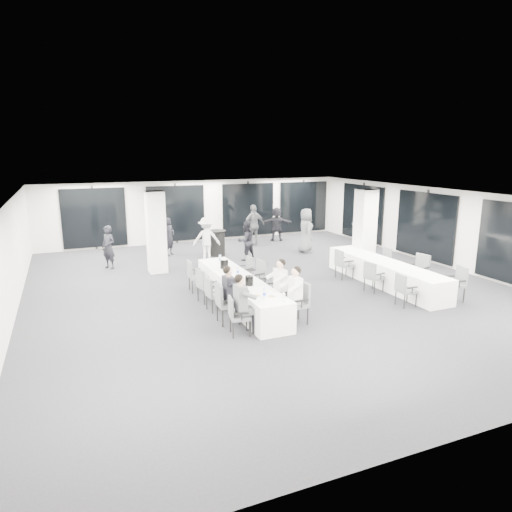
{
  "coord_description": "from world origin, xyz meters",
  "views": [
    {
      "loc": [
        -5.59,
        -12.29,
        4.14
      ],
      "look_at": [
        -0.52,
        -0.2,
        1.09
      ],
      "focal_mm": 32.0,
      "sensor_mm": 36.0,
      "label": 1
    }
  ],
  "objects_px": {
    "chair_main_right_near": "(299,300)",
    "chair_side_left_mid": "(372,275)",
    "chair_main_left_second": "(225,301)",
    "standing_guest_g": "(108,244)",
    "chair_side_left_near": "(404,288)",
    "chair_side_right_near": "(457,281)",
    "cocktail_table": "(217,243)",
    "standing_guest_a": "(169,234)",
    "chair_main_right_second": "(284,293)",
    "standing_guest_h": "(362,224)",
    "ice_bucket_near": "(249,281)",
    "chair_side_left_far": "(342,262)",
    "chair_main_left_far": "(194,274)",
    "standing_guest_b": "(246,238)",
    "standing_guest_e": "(306,228)",
    "banquet_table_main": "(239,291)",
    "banquet_table_side": "(384,273)",
    "chair_side_right_far": "(384,259)",
    "ice_bucket_far": "(224,264)",
    "chair_main_right_far": "(246,269)",
    "chair_main_left_fourth": "(205,283)",
    "chair_main_left_near": "(236,313)",
    "chair_main_right_mid": "(270,284)",
    "standing_guest_d": "(254,222)",
    "standing_guest_f": "(277,222)",
    "chair_side_right_mid": "(419,269)",
    "standing_guest_c": "(206,235)",
    "chair_main_right_fourth": "(257,275)"
  },
  "relations": [
    {
      "from": "chair_side_left_mid",
      "to": "standing_guest_b",
      "type": "xyz_separation_m",
      "value": [
        -1.98,
        5.22,
        0.33
      ]
    },
    {
      "from": "standing_guest_a",
      "to": "ice_bucket_far",
      "type": "xyz_separation_m",
      "value": [
        0.42,
        -5.56,
        0.02
      ]
    },
    {
      "from": "banquet_table_side",
      "to": "chair_main_right_far",
      "type": "xyz_separation_m",
      "value": [
        -4.04,
        1.58,
        0.14
      ]
    },
    {
      "from": "standing_guest_b",
      "to": "standing_guest_e",
      "type": "distance_m",
      "value": 2.82
    },
    {
      "from": "chair_side_left_far",
      "to": "chair_side_right_mid",
      "type": "distance_m",
      "value": 2.39
    },
    {
      "from": "standing_guest_h",
      "to": "standing_guest_b",
      "type": "bearing_deg",
      "value": 48.12
    },
    {
      "from": "banquet_table_main",
      "to": "chair_side_left_mid",
      "type": "bearing_deg",
      "value": -7.17
    },
    {
      "from": "chair_main_right_fourth",
      "to": "standing_guest_g",
      "type": "relative_size",
      "value": 0.56
    },
    {
      "from": "standing_guest_b",
      "to": "standing_guest_h",
      "type": "distance_m",
      "value": 5.54
    },
    {
      "from": "banquet_table_side",
      "to": "ice_bucket_near",
      "type": "relative_size",
      "value": 20.37
    },
    {
      "from": "chair_main_right_second",
      "to": "chair_main_left_near",
      "type": "bearing_deg",
      "value": 117.46
    },
    {
      "from": "chair_side_right_near",
      "to": "standing_guest_g",
      "type": "bearing_deg",
      "value": 60.77
    },
    {
      "from": "chair_main_right_far",
      "to": "standing_guest_g",
      "type": "bearing_deg",
      "value": 35.36
    },
    {
      "from": "chair_main_left_near",
      "to": "standing_guest_b",
      "type": "relative_size",
      "value": 0.53
    },
    {
      "from": "banquet_table_main",
      "to": "chair_main_right_far",
      "type": "relative_size",
      "value": 5.51
    },
    {
      "from": "banquet_table_main",
      "to": "standing_guest_c",
      "type": "bearing_deg",
      "value": 82.47
    },
    {
      "from": "chair_main_left_fourth",
      "to": "ice_bucket_near",
      "type": "bearing_deg",
      "value": 22.42
    },
    {
      "from": "chair_side_left_near",
      "to": "chair_side_right_near",
      "type": "xyz_separation_m",
      "value": [
        1.66,
        -0.19,
        0.05
      ]
    },
    {
      "from": "banquet_table_main",
      "to": "chair_main_right_near",
      "type": "height_order",
      "value": "chair_main_right_near"
    },
    {
      "from": "chair_side_right_far",
      "to": "ice_bucket_far",
      "type": "relative_size",
      "value": 3.3
    },
    {
      "from": "chair_main_right_second",
      "to": "chair_side_left_near",
      "type": "distance_m",
      "value": 3.31
    },
    {
      "from": "ice_bucket_near",
      "to": "standing_guest_d",
      "type": "bearing_deg",
      "value": 66.67
    },
    {
      "from": "chair_main_right_near",
      "to": "standing_guest_a",
      "type": "distance_m",
      "value": 8.66
    },
    {
      "from": "banquet_table_side",
      "to": "standing_guest_a",
      "type": "relative_size",
      "value": 2.89
    },
    {
      "from": "chair_side_right_far",
      "to": "ice_bucket_far",
      "type": "xyz_separation_m",
      "value": [
        -5.74,
        0.05,
        0.37
      ]
    },
    {
      "from": "banquet_table_main",
      "to": "chair_main_right_near",
      "type": "xyz_separation_m",
      "value": [
        0.84,
        -1.87,
        0.21
      ]
    },
    {
      "from": "chair_side_left_far",
      "to": "standing_guest_f",
      "type": "bearing_deg",
      "value": 174.34
    },
    {
      "from": "chair_main_left_fourth",
      "to": "standing_guest_d",
      "type": "bearing_deg",
      "value": 137.22
    },
    {
      "from": "cocktail_table",
      "to": "chair_side_right_near",
      "type": "distance_m",
      "value": 9.16
    },
    {
      "from": "chair_main_left_fourth",
      "to": "standing_guest_a",
      "type": "xyz_separation_m",
      "value": [
        0.37,
        6.17,
        0.32
      ]
    },
    {
      "from": "cocktail_table",
      "to": "ice_bucket_far",
      "type": "xyz_separation_m",
      "value": [
        -1.33,
        -4.81,
        0.37
      ]
    },
    {
      "from": "ice_bucket_near",
      "to": "chair_side_left_near",
      "type": "bearing_deg",
      "value": -15.7
    },
    {
      "from": "chair_main_right_mid",
      "to": "chair_main_left_second",
      "type": "bearing_deg",
      "value": 132.05
    },
    {
      "from": "chair_main_right_far",
      "to": "chair_side_left_near",
      "type": "xyz_separation_m",
      "value": [
        3.21,
        -3.46,
        -0.0
      ]
    },
    {
      "from": "chair_main_right_near",
      "to": "chair_side_left_mid",
      "type": "bearing_deg",
      "value": -70.29
    },
    {
      "from": "chair_main_left_near",
      "to": "chair_main_right_near",
      "type": "bearing_deg",
      "value": 104.46
    },
    {
      "from": "chair_main_left_far",
      "to": "chair_side_left_far",
      "type": "relative_size",
      "value": 0.97
    },
    {
      "from": "chair_main_left_second",
      "to": "standing_guest_g",
      "type": "bearing_deg",
      "value": -161.6
    },
    {
      "from": "chair_main_left_fourth",
      "to": "standing_guest_h",
      "type": "relative_size",
      "value": 0.47
    },
    {
      "from": "chair_main_right_second",
      "to": "standing_guest_e",
      "type": "height_order",
      "value": "standing_guest_e"
    },
    {
      "from": "chair_side_left_near",
      "to": "chair_side_right_near",
      "type": "height_order",
      "value": "chair_side_right_near"
    },
    {
      "from": "chair_side_right_mid",
      "to": "standing_guest_g",
      "type": "height_order",
      "value": "standing_guest_g"
    },
    {
      "from": "chair_side_left_far",
      "to": "chair_main_left_far",
      "type": "bearing_deg",
      "value": -95.28
    },
    {
      "from": "chair_main_left_fourth",
      "to": "standing_guest_a",
      "type": "relative_size",
      "value": 0.55
    },
    {
      "from": "chair_side_right_far",
      "to": "standing_guest_c",
      "type": "relative_size",
      "value": 0.49
    },
    {
      "from": "chair_main_right_far",
      "to": "chair_side_left_near",
      "type": "bearing_deg",
      "value": -145.88
    },
    {
      "from": "cocktail_table",
      "to": "standing_guest_a",
      "type": "distance_m",
      "value": 1.94
    },
    {
      "from": "standing_guest_h",
      "to": "ice_bucket_near",
      "type": "distance_m",
      "value": 9.56
    },
    {
      "from": "chair_main_right_second",
      "to": "standing_guest_b",
      "type": "relative_size",
      "value": 0.55
    },
    {
      "from": "banquet_table_side",
      "to": "standing_guest_g",
      "type": "distance_m",
      "value": 9.51
    }
  ]
}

